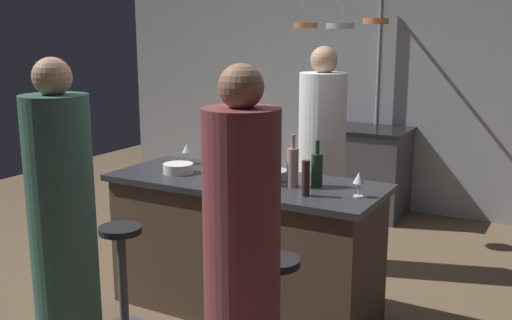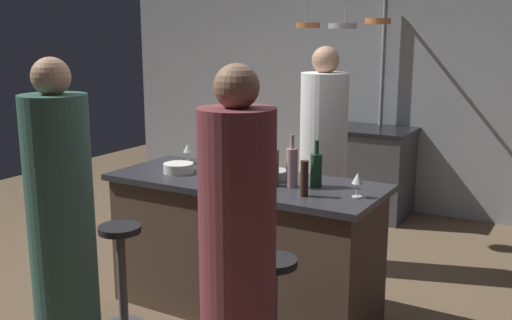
{
  "view_description": "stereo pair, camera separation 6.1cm",
  "coord_description": "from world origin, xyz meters",
  "px_view_note": "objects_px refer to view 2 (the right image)",
  "views": [
    {
      "loc": [
        1.87,
        -3.21,
        1.83
      ],
      "look_at": [
        0.0,
        0.15,
        1.0
      ],
      "focal_mm": 41.78,
      "sensor_mm": 36.0,
      "label": 1
    },
    {
      "loc": [
        1.93,
        -3.18,
        1.83
      ],
      "look_at": [
        0.0,
        0.15,
        1.0
      ],
      "focal_mm": 41.78,
      "sensor_mm": 36.0,
      "label": 2
    }
  ],
  "objects_px": {
    "stove_range": "(370,172)",
    "mixing_bowl_steel": "(271,175)",
    "mixing_bowl_ceramic": "(178,168)",
    "pepper_mill": "(304,178)",
    "wine_bottle_red": "(235,154)",
    "wine_glass_near_right_guest": "(218,156)",
    "wine_glass_near_left_guest": "(188,149)",
    "bar_stool_right": "(272,313)",
    "wine_bottle_amber": "(273,167)",
    "potted_plant": "(151,192)",
    "wine_bottle_green": "(316,169)",
    "guest_left": "(62,225)",
    "wine_glass_by_chef": "(358,179)",
    "chef": "(323,167)",
    "guest_right": "(238,261)",
    "wine_bottle_rose": "(292,167)",
    "bar_stool_left": "(122,273)",
    "mixing_bowl_blue": "(239,172)"
  },
  "relations": [
    {
      "from": "bar_stool_right",
      "to": "bar_stool_left",
      "type": "xyz_separation_m",
      "value": [
        -1.06,
        0.0,
        0.0
      ]
    },
    {
      "from": "wine_bottle_amber",
      "to": "stove_range",
      "type": "bearing_deg",
      "value": 95.38
    },
    {
      "from": "bar_stool_right",
      "to": "potted_plant",
      "type": "xyz_separation_m",
      "value": [
        -2.33,
        1.79,
        -0.08
      ]
    },
    {
      "from": "pepper_mill",
      "to": "mixing_bowl_steel",
      "type": "bearing_deg",
      "value": 144.7
    },
    {
      "from": "guest_left",
      "to": "wine_glass_by_chef",
      "type": "xyz_separation_m",
      "value": [
        1.34,
        0.98,
        0.21
      ]
    },
    {
      "from": "guest_left",
      "to": "stove_range",
      "type": "bearing_deg",
      "value": 80.79
    },
    {
      "from": "wine_bottle_red",
      "to": "wine_glass_near_left_guest",
      "type": "distance_m",
      "value": 0.46
    },
    {
      "from": "chef",
      "to": "potted_plant",
      "type": "relative_size",
      "value": 3.32
    },
    {
      "from": "stove_range",
      "to": "bar_stool_left",
      "type": "height_order",
      "value": "stove_range"
    },
    {
      "from": "chef",
      "to": "wine_bottle_amber",
      "type": "bearing_deg",
      "value": -83.44
    },
    {
      "from": "wine_glass_near_left_guest",
      "to": "bar_stool_right",
      "type": "bearing_deg",
      "value": -35.82
    },
    {
      "from": "chef",
      "to": "wine_glass_near_left_guest",
      "type": "relative_size",
      "value": 11.82
    },
    {
      "from": "wine_bottle_red",
      "to": "wine_glass_near_right_guest",
      "type": "relative_size",
      "value": 2.24
    },
    {
      "from": "wine_bottle_rose",
      "to": "wine_bottle_green",
      "type": "xyz_separation_m",
      "value": [
        0.12,
        0.09,
        -0.02
      ]
    },
    {
      "from": "wine_glass_near_right_guest",
      "to": "wine_glass_by_chef",
      "type": "bearing_deg",
      "value": -7.82
    },
    {
      "from": "pepper_mill",
      "to": "wine_glass_by_chef",
      "type": "relative_size",
      "value": 1.44
    },
    {
      "from": "wine_bottle_amber",
      "to": "wine_glass_by_chef",
      "type": "distance_m",
      "value": 0.54
    },
    {
      "from": "stove_range",
      "to": "mixing_bowl_steel",
      "type": "bearing_deg",
      "value": -86.33
    },
    {
      "from": "wine_bottle_rose",
      "to": "potted_plant",
      "type": "bearing_deg",
      "value": 150.87
    },
    {
      "from": "wine_bottle_red",
      "to": "stove_range",
      "type": "bearing_deg",
      "value": 86.39
    },
    {
      "from": "wine_bottle_rose",
      "to": "mixing_bowl_steel",
      "type": "height_order",
      "value": "wine_bottle_rose"
    },
    {
      "from": "wine_bottle_amber",
      "to": "potted_plant",
      "type": "bearing_deg",
      "value": 148.91
    },
    {
      "from": "chef",
      "to": "mixing_bowl_steel",
      "type": "bearing_deg",
      "value": -87.74
    },
    {
      "from": "wine_glass_by_chef",
      "to": "mixing_bowl_ceramic",
      "type": "xyz_separation_m",
      "value": [
        -1.26,
        -0.03,
        -0.07
      ]
    },
    {
      "from": "wine_glass_near_right_guest",
      "to": "mixing_bowl_ceramic",
      "type": "bearing_deg",
      "value": -139.96
    },
    {
      "from": "mixing_bowl_ceramic",
      "to": "pepper_mill",
      "type": "bearing_deg",
      "value": -5.99
    },
    {
      "from": "wine_glass_near_left_guest",
      "to": "wine_bottle_amber",
      "type": "bearing_deg",
      "value": -16.82
    },
    {
      "from": "potted_plant",
      "to": "wine_bottle_green",
      "type": "relative_size",
      "value": 1.81
    },
    {
      "from": "stove_range",
      "to": "guest_left",
      "type": "relative_size",
      "value": 0.52
    },
    {
      "from": "guest_right",
      "to": "mixing_bowl_ceramic",
      "type": "bearing_deg",
      "value": 138.7
    },
    {
      "from": "wine_bottle_red",
      "to": "wine_bottle_green",
      "type": "bearing_deg",
      "value": -5.06
    },
    {
      "from": "bar_stool_right",
      "to": "guest_left",
      "type": "relative_size",
      "value": 0.4
    },
    {
      "from": "guest_left",
      "to": "mixing_bowl_ceramic",
      "type": "bearing_deg",
      "value": 85.24
    },
    {
      "from": "bar_stool_left",
      "to": "wine_bottle_red",
      "type": "relative_size",
      "value": 2.08
    },
    {
      "from": "wine_bottle_amber",
      "to": "mixing_bowl_ceramic",
      "type": "relative_size",
      "value": 1.53
    },
    {
      "from": "bar_stool_right",
      "to": "wine_glass_near_left_guest",
      "type": "xyz_separation_m",
      "value": [
        -1.15,
        0.83,
        0.63
      ]
    },
    {
      "from": "guest_right",
      "to": "wine_glass_near_left_guest",
      "type": "height_order",
      "value": "guest_right"
    },
    {
      "from": "wine_glass_near_right_guest",
      "to": "guest_right",
      "type": "bearing_deg",
      "value": -52.59
    },
    {
      "from": "guest_right",
      "to": "potted_plant",
      "type": "xyz_separation_m",
      "value": [
        -2.34,
        2.14,
        -0.49
      ]
    },
    {
      "from": "bar_stool_left",
      "to": "mixing_bowl_steel",
      "type": "height_order",
      "value": "mixing_bowl_steel"
    },
    {
      "from": "pepper_mill",
      "to": "mixing_bowl_blue",
      "type": "relative_size",
      "value": 1.44
    },
    {
      "from": "potted_plant",
      "to": "stove_range",
      "type": "bearing_deg",
      "value": 35.53
    },
    {
      "from": "guest_right",
      "to": "potted_plant",
      "type": "distance_m",
      "value": 3.21
    },
    {
      "from": "potted_plant",
      "to": "mixing_bowl_blue",
      "type": "bearing_deg",
      "value": -34.0
    },
    {
      "from": "wine_bottle_red",
      "to": "wine_bottle_amber",
      "type": "bearing_deg",
      "value": -24.3
    },
    {
      "from": "guest_left",
      "to": "wine_glass_near_right_guest",
      "type": "height_order",
      "value": "guest_left"
    },
    {
      "from": "wine_glass_near_right_guest",
      "to": "wine_glass_near_left_guest",
      "type": "relative_size",
      "value": 1.0
    },
    {
      "from": "wine_glass_near_left_guest",
      "to": "mixing_bowl_blue",
      "type": "distance_m",
      "value": 0.6
    },
    {
      "from": "mixing_bowl_blue",
      "to": "wine_bottle_amber",
      "type": "bearing_deg",
      "value": -8.7
    },
    {
      "from": "wine_glass_near_right_guest",
      "to": "wine_glass_by_chef",
      "type": "relative_size",
      "value": 1.0
    }
  ]
}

